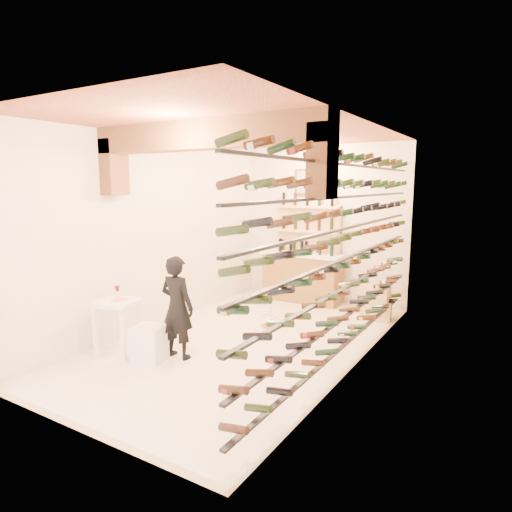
{
  "coord_description": "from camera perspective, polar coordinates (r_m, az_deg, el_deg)",
  "views": [
    {
      "loc": [
        3.54,
        -5.53,
        2.41
      ],
      "look_at": [
        0.0,
        0.3,
        1.3
      ],
      "focal_mm": 31.05,
      "sensor_mm": 36.0,
      "label": 1
    }
  ],
  "objects": [
    {
      "name": "back_shelving",
      "position": [
        9.34,
        6.69,
        1.53
      ],
      "size": [
        1.4,
        0.31,
        2.73
      ],
      "color": "#E3B27F",
      "rests_on": "ground"
    },
    {
      "name": "back_counter",
      "position": [
        9.23,
        5.99,
        -2.55
      ],
      "size": [
        1.7,
        0.62,
        1.29
      ],
      "color": "olive",
      "rests_on": "ground"
    },
    {
      "name": "crate_upper",
      "position": [
        8.26,
        15.24,
        -4.76
      ],
      "size": [
        0.46,
        0.32,
        0.27
      ],
      "primitive_type": "cube",
      "rotation": [
        0.0,
        0.0,
        -0.01
      ],
      "color": "#DEB27A",
      "rests_on": "crate_lower"
    },
    {
      "name": "chrome_barstool",
      "position": [
        7.53,
        1.87,
        -6.37
      ],
      "size": [
        0.34,
        0.34,
        0.67
      ],
      "rotation": [
        0.0,
        0.0,
        0.27
      ],
      "color": "silver",
      "rests_on": "ground"
    },
    {
      "name": "tasting_table",
      "position": [
        6.61,
        -17.44,
        -6.68
      ],
      "size": [
        0.67,
        0.67,
        0.95
      ],
      "rotation": [
        0.0,
        0.0,
        0.28
      ],
      "color": "white",
      "rests_on": "ground"
    },
    {
      "name": "white_stool",
      "position": [
        6.36,
        -13.57,
        -10.91
      ],
      "size": [
        0.48,
        0.48,
        0.49
      ],
      "primitive_type": "cube",
      "rotation": [
        0.0,
        0.0,
        0.24
      ],
      "color": "white",
      "rests_on": "ground"
    },
    {
      "name": "room_shell",
      "position": [
        6.35,
        -2.65,
        7.8
      ],
      "size": [
        3.52,
        6.02,
        3.21
      ],
      "color": "beige",
      "rests_on": "ground"
    },
    {
      "name": "ground",
      "position": [
        7.0,
        -1.3,
        -10.91
      ],
      "size": [
        6.0,
        6.0,
        0.0
      ],
      "primitive_type": "plane",
      "color": "white",
      "rests_on": "ground"
    },
    {
      "name": "wine_rack",
      "position": [
        5.95,
        11.17,
        0.74
      ],
      "size": [
        0.32,
        5.7,
        2.56
      ],
      "color": "black",
      "rests_on": "ground"
    },
    {
      "name": "crate_lower",
      "position": [
        8.34,
        15.16,
        -6.73
      ],
      "size": [
        0.6,
        0.47,
        0.32
      ],
      "primitive_type": "cube",
      "rotation": [
        0.0,
        0.0,
        0.17
      ],
      "color": "#DEB27A",
      "rests_on": "ground"
    },
    {
      "name": "person",
      "position": [
        6.26,
        -10.12,
        -6.51
      ],
      "size": [
        0.53,
        0.36,
        1.45
      ],
      "primitive_type": "imported",
      "rotation": [
        0.0,
        0.0,
        3.16
      ],
      "color": "black",
      "rests_on": "ground"
    }
  ]
}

